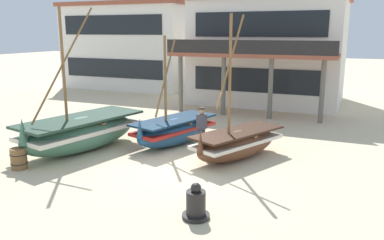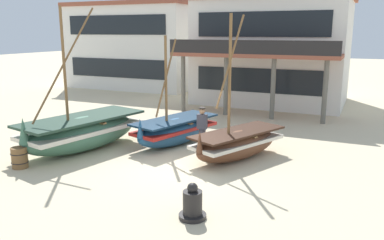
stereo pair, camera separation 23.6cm
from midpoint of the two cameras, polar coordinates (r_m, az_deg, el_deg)
The scene contains 9 objects.
ground_plane at distance 13.32m, azimuth -1.27°, elevation -6.75°, with size 120.00×120.00×0.00m, color beige.
fishing_boat_near_left at distance 15.72m, azimuth -2.07°, elevation -1.47°, with size 2.46×4.04×4.29m.
fishing_boat_centre_large at distance 15.48m, azimuth -15.20°, elevation -1.68°, with size 2.92×5.18×5.31m.
fishing_boat_far_right at distance 14.03m, azimuth 7.04°, elevation -3.36°, with size 2.72×3.97×5.02m.
fisherman_by_hull at distance 14.79m, azimuth 1.93°, elevation -1.40°, with size 0.37×0.26×1.68m.
capstan_winch at distance 9.73m, azimuth 0.79°, elevation -12.15°, with size 0.68×0.68×0.91m.
wooden_barrel at distance 14.25m, azimuth -23.28°, elevation -5.04°, with size 0.56×0.56×0.70m.
harbor_building_main at distance 25.72m, azimuth 11.91°, elevation 9.86°, with size 9.24×8.99×6.52m.
harbor_building_annex at distance 32.87m, azimuth -7.47°, elevation 10.68°, with size 10.36×6.64×6.61m.
Camera 2 is at (5.55, -11.27, 4.45)m, focal length 36.80 mm.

